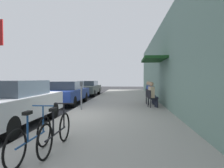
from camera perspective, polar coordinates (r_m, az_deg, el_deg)
The scene contains 15 objects.
ground_plane at distance 7.95m, azimuth -14.99°, elevation -9.91°, with size 60.00×60.00×0.00m, color #2D2D30.
sidewalk_slab at distance 9.44m, azimuth 2.44°, elevation -7.64°, with size 4.50×32.00×0.12m, color #9E9B93.
building_facade at distance 9.55m, azimuth 17.06°, elevation 6.35°, with size 1.40×32.00×4.75m.
parked_car_0 at distance 7.14m, azimuth -27.11°, elevation -5.03°, with size 1.80×4.40×1.52m.
parked_car_1 at distance 12.13m, azimuth -13.06°, elevation -2.44°, with size 1.80×4.40×1.40m.
parked_car_2 at distance 17.74m, azimuth -7.15°, elevation -1.16°, with size 1.80×4.40×1.36m.
parking_meter at distance 9.15m, azimuth -9.05°, elevation -2.74°, with size 0.12×0.10×1.32m.
bicycle_0 at distance 4.28m, azimuth -16.14°, elevation -13.42°, with size 0.46×1.71×0.90m.
bicycle_1 at distance 4.05m, azimuth -22.54°, elevation -14.37°, with size 0.46×1.71×0.90m.
cafe_chair_0 at distance 9.98m, azimuth 11.56°, elevation -3.90°, with size 0.54×0.54×0.87m.
seated_patron_0 at distance 9.99m, azimuth 11.89°, elevation -2.79°, with size 0.49×0.44×1.29m.
cafe_chair_1 at distance 10.90m, azimuth 11.02°, elevation -3.43°, with size 0.53×0.53×0.87m.
seated_patron_1 at distance 10.91m, azimuth 11.32°, elevation -2.42°, with size 0.49×0.44×1.29m.
cafe_chair_2 at distance 11.72m, azimuth 10.60°, elevation -3.07°, with size 0.48×0.48×0.87m.
seated_patron_2 at distance 11.71m, azimuth 10.90°, elevation -2.13°, with size 0.45×0.39×1.29m.
Camera 1 is at (2.70, -7.30, 1.59)m, focal length 30.97 mm.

